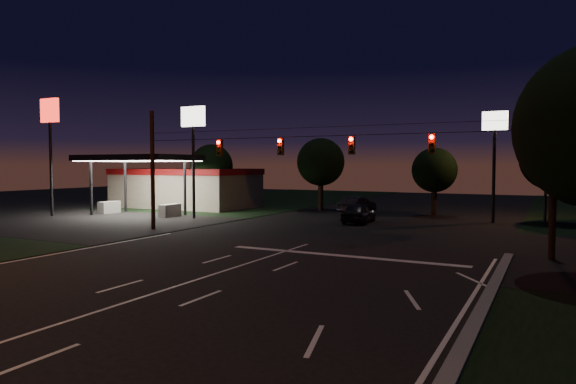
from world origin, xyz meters
The scene contains 17 objects.
ground centered at (0.00, 0.00, 0.00)m, with size 140.00×140.00×0.00m, color black.
cross_street_left centered at (-20.00, 16.00, 0.00)m, with size 20.00×16.00×0.02m, color black.
stop_bar centered at (3.00, 11.50, 0.01)m, with size 12.00×0.50×0.01m, color silver.
utility_pole_right centered at (12.00, 15.00, 0.00)m, with size 0.30×0.30×9.00m, color black.
utility_pole_left centered at (-12.00, 15.00, 0.00)m, with size 0.28×0.28×8.00m, color black.
signal_span centered at (0.00, 14.96, 5.50)m, with size 24.00×0.40×1.56m.
gas_station centered at (-21.86, 30.39, 2.38)m, with size 14.20×16.10×5.25m.
pole_sign_left_near centered at (-14.00, 22.00, 6.98)m, with size 2.20×0.30×9.10m.
pole_sign_left_far centered at (-26.00, 18.00, 7.61)m, with size 2.00×0.30×10.00m.
pole_sign_right centered at (8.00, 30.00, 6.24)m, with size 1.80×0.30×8.40m.
street_light_right_far centered at (11.24, 32.00, 5.24)m, with size 2.20×0.35×9.00m.
tree_far_a centered at (-17.98, 30.12, 4.26)m, with size 4.20×4.20×6.42m.
tree_far_b centered at (-7.98, 34.13, 4.61)m, with size 4.60×4.60×6.98m.
tree_far_c centered at (3.02, 33.10, 3.90)m, with size 3.80×3.80×5.86m.
tree_far_d centered at (12.02, 31.13, 4.83)m, with size 4.80×4.80×7.30m.
car_oncoming_a centered at (-1.00, 25.22, 0.77)m, with size 1.81×4.51×1.54m, color black.
car_oncoming_b centered at (-3.54, 32.03, 0.77)m, with size 1.63×4.68×1.54m, color black.
Camera 1 is at (11.99, -11.47, 4.37)m, focal length 32.00 mm.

